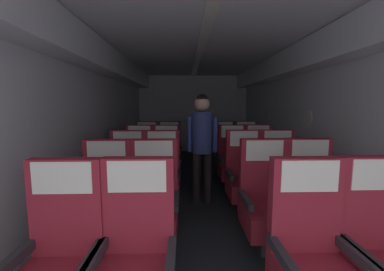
# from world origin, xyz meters

# --- Properties ---
(ground) EXTENTS (3.47, 7.95, 0.02)m
(ground) POSITION_xyz_m (0.00, 3.78, -0.01)
(ground) COLOR #23282D
(fuselage_shell) EXTENTS (3.35, 7.60, 2.31)m
(fuselage_shell) POSITION_xyz_m (0.00, 4.05, 1.65)
(fuselage_shell) COLOR silver
(fuselage_shell) RESTS_ON ground
(seat_a_left_window) EXTENTS (0.48, 0.51, 1.06)m
(seat_a_left_window) POSITION_xyz_m (-0.99, 1.53, 0.45)
(seat_a_left_window) COLOR #38383D
(seat_a_left_window) RESTS_ON ground
(seat_a_left_aisle) EXTENTS (0.48, 0.51, 1.06)m
(seat_a_left_aisle) POSITION_xyz_m (-0.54, 1.55, 0.45)
(seat_a_left_aisle) COLOR #38383D
(seat_a_left_aisle) RESTS_ON ground
(seat_a_right_window) EXTENTS (0.48, 0.51, 1.06)m
(seat_a_right_window) POSITION_xyz_m (0.54, 1.53, 0.45)
(seat_a_right_window) COLOR #38383D
(seat_a_right_window) RESTS_ON ground
(seat_b_left_window) EXTENTS (0.48, 0.51, 1.06)m
(seat_b_left_window) POSITION_xyz_m (-0.99, 2.39, 0.45)
(seat_b_left_window) COLOR #38383D
(seat_b_left_window) RESTS_ON ground
(seat_b_left_aisle) EXTENTS (0.48, 0.51, 1.06)m
(seat_b_left_aisle) POSITION_xyz_m (-0.54, 2.40, 0.45)
(seat_b_left_aisle) COLOR #38383D
(seat_b_left_aisle) RESTS_ON ground
(seat_b_right_aisle) EXTENTS (0.48, 0.51, 1.06)m
(seat_b_right_aisle) POSITION_xyz_m (1.00, 2.41, 0.45)
(seat_b_right_aisle) COLOR #38383D
(seat_b_right_aisle) RESTS_ON ground
(seat_b_right_window) EXTENTS (0.48, 0.51, 1.06)m
(seat_b_right_window) POSITION_xyz_m (0.54, 2.39, 0.45)
(seat_b_right_window) COLOR #38383D
(seat_b_right_window) RESTS_ON ground
(seat_c_left_window) EXTENTS (0.48, 0.51, 1.06)m
(seat_c_left_window) POSITION_xyz_m (-0.99, 3.25, 0.45)
(seat_c_left_window) COLOR #38383D
(seat_c_left_window) RESTS_ON ground
(seat_c_left_aisle) EXTENTS (0.48, 0.51, 1.06)m
(seat_c_left_aisle) POSITION_xyz_m (-0.54, 3.25, 0.45)
(seat_c_left_aisle) COLOR #38383D
(seat_c_left_aisle) RESTS_ON ground
(seat_c_right_aisle) EXTENTS (0.48, 0.51, 1.06)m
(seat_c_right_aisle) POSITION_xyz_m (1.00, 3.27, 0.45)
(seat_c_right_aisle) COLOR #38383D
(seat_c_right_aisle) RESTS_ON ground
(seat_c_right_window) EXTENTS (0.48, 0.51, 1.06)m
(seat_c_right_window) POSITION_xyz_m (0.54, 3.25, 0.45)
(seat_c_right_window) COLOR #38383D
(seat_c_right_window) RESTS_ON ground
(seat_d_left_window) EXTENTS (0.48, 0.51, 1.06)m
(seat_d_left_window) POSITION_xyz_m (-0.99, 4.13, 0.45)
(seat_d_left_window) COLOR #38383D
(seat_d_left_window) RESTS_ON ground
(seat_d_left_aisle) EXTENTS (0.48, 0.51, 1.06)m
(seat_d_left_aisle) POSITION_xyz_m (-0.54, 4.12, 0.45)
(seat_d_left_aisle) COLOR #38383D
(seat_d_left_aisle) RESTS_ON ground
(seat_d_right_aisle) EXTENTS (0.48, 0.51, 1.06)m
(seat_d_right_aisle) POSITION_xyz_m (0.99, 4.13, 0.45)
(seat_d_right_aisle) COLOR #38383D
(seat_d_right_aisle) RESTS_ON ground
(seat_d_right_window) EXTENTS (0.48, 0.51, 1.06)m
(seat_d_right_window) POSITION_xyz_m (0.55, 4.11, 0.45)
(seat_d_right_window) COLOR #38383D
(seat_d_right_window) RESTS_ON ground
(seat_e_left_window) EXTENTS (0.48, 0.51, 1.06)m
(seat_e_left_window) POSITION_xyz_m (-1.00, 4.99, 0.45)
(seat_e_left_window) COLOR #38383D
(seat_e_left_window) RESTS_ON ground
(seat_e_left_aisle) EXTENTS (0.48, 0.51, 1.06)m
(seat_e_left_aisle) POSITION_xyz_m (-0.55, 5.00, 0.45)
(seat_e_left_aisle) COLOR #38383D
(seat_e_left_aisle) RESTS_ON ground
(seat_e_right_aisle) EXTENTS (0.48, 0.51, 1.06)m
(seat_e_right_aisle) POSITION_xyz_m (1.00, 5.00, 0.45)
(seat_e_right_aisle) COLOR #38383D
(seat_e_right_aisle) RESTS_ON ground
(seat_e_right_window) EXTENTS (0.48, 0.51, 1.06)m
(seat_e_right_window) POSITION_xyz_m (0.54, 5.00, 0.45)
(seat_e_right_window) COLOR #38383D
(seat_e_right_window) RESTS_ON ground
(flight_attendant) EXTENTS (0.43, 0.28, 1.54)m
(flight_attendant) POSITION_xyz_m (0.00, 3.55, 0.94)
(flight_attendant) COLOR black
(flight_attendant) RESTS_ON ground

